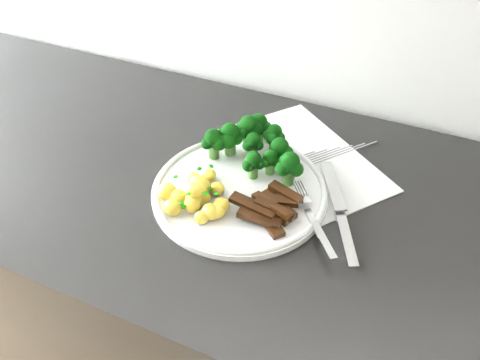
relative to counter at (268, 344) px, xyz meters
name	(u,v)px	position (x,y,z in m)	size (l,w,h in m)	color
counter	(268,344)	(0.00, 0.00, 0.00)	(2.48, 0.62, 0.93)	black
recipe_paper	(298,160)	(-0.01, 0.11, 0.47)	(0.39, 0.37, 0.00)	silver
plate	(240,189)	(-0.07, -0.01, 0.47)	(0.30, 0.30, 0.02)	white
broccoli	(255,142)	(-0.08, 0.07, 0.51)	(0.19, 0.14, 0.07)	#396525
potatoes	(196,196)	(-0.12, -0.07, 0.49)	(0.12, 0.12, 0.05)	#EAC54D
beef_strips	(271,208)	(0.00, -0.05, 0.49)	(0.11, 0.11, 0.03)	black
fork	(314,221)	(0.07, -0.04, 0.48)	(0.11, 0.15, 0.02)	#BCBDC1
knife	(342,222)	(0.11, -0.02, 0.47)	(0.12, 0.22, 0.03)	#BCBDC1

